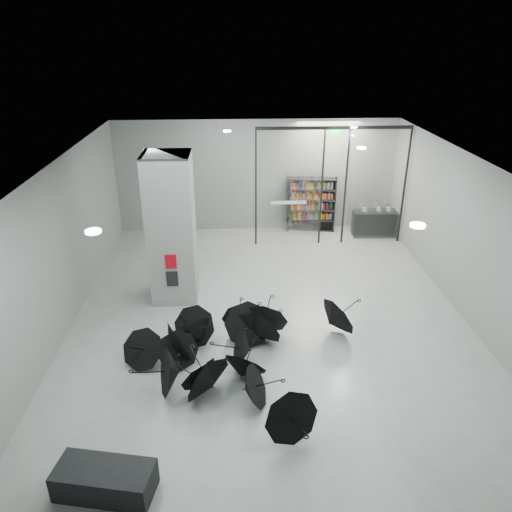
{
  "coord_description": "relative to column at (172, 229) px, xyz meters",
  "views": [
    {
      "loc": [
        -0.88,
        -9.89,
        6.72
      ],
      "look_at": [
        -0.3,
        1.5,
        1.4
      ],
      "focal_mm": 33.89,
      "sensor_mm": 36.0,
      "label": 1
    }
  ],
  "objects": [
    {
      "name": "fire_cabinet",
      "position": [
        0.0,
        -0.62,
        -0.65
      ],
      "size": [
        0.28,
        0.04,
        0.38
      ],
      "primitive_type": "cube",
      "color": "#A50A07",
      "rests_on": "column"
    },
    {
      "name": "exit_sign",
      "position": [
        4.9,
        3.3,
        1.82
      ],
      "size": [
        0.3,
        0.06,
        0.15
      ],
      "primitive_type": "cube",
      "color": "#0CE533",
      "rests_on": "room"
    },
    {
      "name": "glass_partition",
      "position": [
        4.89,
        3.5,
        0.18
      ],
      "size": [
        5.06,
        0.08,
        4.0
      ],
      "color": "silver",
      "rests_on": "ground"
    },
    {
      "name": "bench",
      "position": [
        -0.5,
        -6.34,
        -1.75
      ],
      "size": [
        1.66,
        0.95,
        0.5
      ],
      "primitive_type": "cube",
      "rotation": [
        0.0,
        0.0,
        -0.19
      ],
      "color": "black",
      "rests_on": "ground"
    },
    {
      "name": "info_panel",
      "position": [
        0.0,
        -0.62,
        -1.15
      ],
      "size": [
        0.3,
        0.03,
        0.42
      ],
      "primitive_type": "cube",
      "color": "black",
      "rests_on": "column"
    },
    {
      "name": "bookshelf",
      "position": [
        4.48,
        4.75,
        -1.02
      ],
      "size": [
        1.82,
        0.65,
        1.97
      ],
      "primitive_type": null,
      "rotation": [
        0.0,
        0.0,
        -0.17
      ],
      "color": "black",
      "rests_on": "ground"
    },
    {
      "name": "column",
      "position": [
        0.0,
        0.0,
        0.0
      ],
      "size": [
        1.2,
        1.2,
        4.0
      ],
      "primitive_type": "cube",
      "color": "slate",
      "rests_on": "ground"
    },
    {
      "name": "shop_counter",
      "position": [
        6.69,
        4.09,
        -1.54
      ],
      "size": [
        1.54,
        0.66,
        0.91
      ],
      "primitive_type": "cube",
      "rotation": [
        0.0,
        0.0,
        -0.03
      ],
      "color": "black",
      "rests_on": "ground"
    },
    {
      "name": "room",
      "position": [
        2.5,
        -2.0,
        0.84
      ],
      "size": [
        14.0,
        14.02,
        4.01
      ],
      "color": "gray",
      "rests_on": "ground"
    },
    {
      "name": "umbrella_cluster",
      "position": [
        1.51,
        -3.16,
        -1.69
      ],
      "size": [
        5.71,
        4.41,
        1.31
      ],
      "color": "black",
      "rests_on": "ground"
    }
  ]
}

